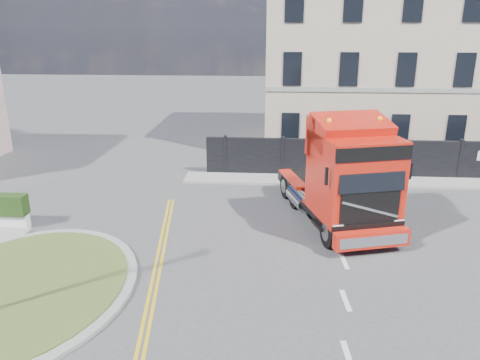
{
  "coord_description": "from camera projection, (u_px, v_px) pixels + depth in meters",
  "views": [
    {
      "loc": [
        0.45,
        -14.7,
        7.54
      ],
      "look_at": [
        -0.78,
        2.62,
        1.8
      ],
      "focal_mm": 35.0,
      "sensor_mm": 36.0,
      "label": 1
    }
  ],
  "objects": [
    {
      "name": "truck",
      "position": [
        345.0,
        180.0,
        17.84
      ],
      "size": [
        4.53,
        7.68,
        4.33
      ],
      "rotation": [
        0.0,
        0.0,
        0.27
      ],
      "color": "black",
      "rests_on": "ground"
    },
    {
      "name": "traffic_island",
      "position": [
        19.0,
        289.0,
        13.92
      ],
      "size": [
        6.8,
        6.8,
        0.17
      ],
      "color": "gray",
      "rests_on": "ground"
    },
    {
      "name": "hoarding_fence",
      "position": [
        390.0,
        159.0,
        24.08
      ],
      "size": [
        18.8,
        0.25,
        2.0
      ],
      "color": "black",
      "rests_on": "ground"
    },
    {
      "name": "pavement_far",
      "position": [
        382.0,
        182.0,
        23.56
      ],
      "size": [
        20.0,
        1.6,
        0.12
      ],
      "primitive_type": "cube",
      "color": "gray",
      "rests_on": "ground"
    },
    {
      "name": "georgian_building",
      "position": [
        362.0,
        55.0,
        29.72
      ],
      "size": [
        12.3,
        10.3,
        12.8
      ],
      "color": "#BAAB94",
      "rests_on": "ground"
    },
    {
      "name": "ground",
      "position": [
        257.0,
        253.0,
        16.32
      ],
      "size": [
        120.0,
        120.0,
        0.0
      ],
      "primitive_type": "plane",
      "color": "#424244",
      "rests_on": "ground"
    }
  ]
}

